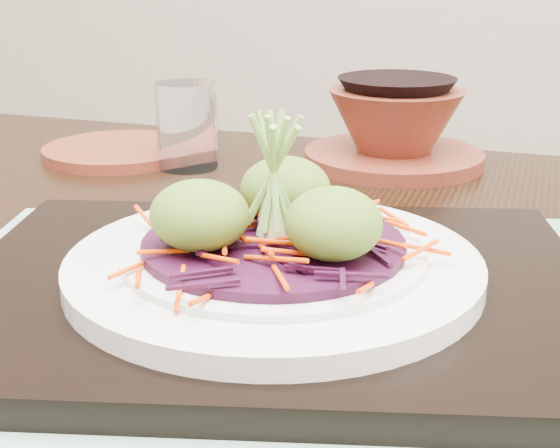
% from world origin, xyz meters
% --- Properties ---
extents(dining_table, '(1.29, 0.95, 0.74)m').
position_xyz_m(dining_table, '(0.01, 0.09, 0.64)').
color(dining_table, black).
rests_on(dining_table, ground).
extents(placemat, '(0.48, 0.40, 0.00)m').
position_xyz_m(placemat, '(0.02, 0.02, 0.74)').
color(placemat, gray).
rests_on(placemat, dining_table).
extents(serving_tray, '(0.42, 0.33, 0.02)m').
position_xyz_m(serving_tray, '(0.02, 0.02, 0.75)').
color(serving_tray, black).
rests_on(serving_tray, placemat).
extents(white_plate, '(0.25, 0.25, 0.02)m').
position_xyz_m(white_plate, '(0.02, 0.02, 0.77)').
color(white_plate, silver).
rests_on(white_plate, serving_tray).
extents(cabbage_bed, '(0.16, 0.16, 0.01)m').
position_xyz_m(cabbage_bed, '(0.02, 0.02, 0.78)').
color(cabbage_bed, '#330A24').
rests_on(cabbage_bed, white_plate).
extents(carrot_julienne, '(0.19, 0.19, 0.01)m').
position_xyz_m(carrot_julienne, '(0.02, 0.02, 0.79)').
color(carrot_julienne, '#E03D03').
rests_on(carrot_julienne, cabbage_bed).
extents(guacamole_scoops, '(0.14, 0.12, 0.04)m').
position_xyz_m(guacamole_scoops, '(0.02, 0.02, 0.81)').
color(guacamole_scoops, '#4E7222').
rests_on(guacamole_scoops, cabbage_bed).
extents(scallion_garnish, '(0.06, 0.06, 0.09)m').
position_xyz_m(scallion_garnish, '(0.02, 0.02, 0.83)').
color(scallion_garnish, '#7AB247').
rests_on(scallion_garnish, cabbage_bed).
extents(terracotta_side_plate, '(0.18, 0.18, 0.01)m').
position_xyz_m(terracotta_side_plate, '(-0.21, 0.36, 0.75)').
color(terracotta_side_plate, maroon).
rests_on(terracotta_side_plate, dining_table).
extents(water_glass, '(0.08, 0.08, 0.09)m').
position_xyz_m(water_glass, '(-0.13, 0.33, 0.79)').
color(water_glass, white).
rests_on(water_glass, dining_table).
extents(terracotta_bowl_set, '(0.19, 0.19, 0.08)m').
position_xyz_m(terracotta_bowl_set, '(0.08, 0.38, 0.78)').
color(terracotta_bowl_set, maroon).
rests_on(terracotta_bowl_set, dining_table).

